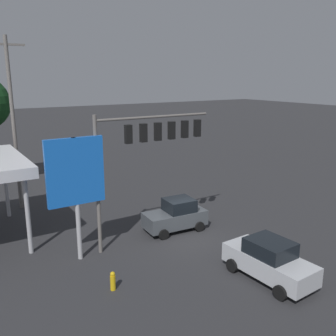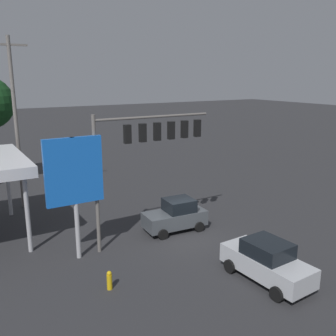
# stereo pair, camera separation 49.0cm
# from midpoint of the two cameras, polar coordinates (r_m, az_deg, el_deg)

# --- Properties ---
(ground_plane) EXTENTS (200.00, 200.00, 0.00)m
(ground_plane) POSITION_cam_midpoint_polar(r_m,az_deg,el_deg) (22.35, 2.15, -10.60)
(ground_plane) COLOR #2D2D30
(traffic_signal_assembly) EXTENTS (7.03, 0.43, 7.39)m
(traffic_signal_assembly) POSITION_cam_midpoint_polar(r_m,az_deg,el_deg) (20.51, -3.73, 3.97)
(traffic_signal_assembly) COLOR slate
(traffic_signal_assembly) RESTS_ON ground
(utility_pole) EXTENTS (2.40, 0.26, 11.86)m
(utility_pole) POSITION_cam_midpoint_polar(r_m,az_deg,el_deg) (27.89, -22.98, 6.53)
(utility_pole) COLOR slate
(utility_pole) RESTS_ON ground
(price_sign) EXTENTS (2.90, 0.27, 6.36)m
(price_sign) POSITION_cam_midpoint_polar(r_m,az_deg,el_deg) (19.05, -14.63, -1.09)
(price_sign) COLOR #B7B7BC
(price_sign) RESTS_ON ground
(sedan_far) EXTENTS (2.23, 4.48, 1.93)m
(sedan_far) POSITION_cam_midpoint_polar(r_m,az_deg,el_deg) (18.38, 14.39, -13.45)
(sedan_far) COLOR silver
(sedan_far) RESTS_ON ground
(hatchback_crossing) EXTENTS (3.91, 2.17, 1.97)m
(hatchback_crossing) POSITION_cam_midpoint_polar(r_m,az_deg,el_deg) (23.08, 0.60, -7.24)
(hatchback_crossing) COLOR #474C51
(hatchback_crossing) RESTS_ON ground
(fire_hydrant) EXTENTS (0.24, 0.24, 0.88)m
(fire_hydrant) POSITION_cam_midpoint_polar(r_m,az_deg,el_deg) (17.47, -9.24, -16.62)
(fire_hydrant) COLOR gold
(fire_hydrant) RESTS_ON ground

